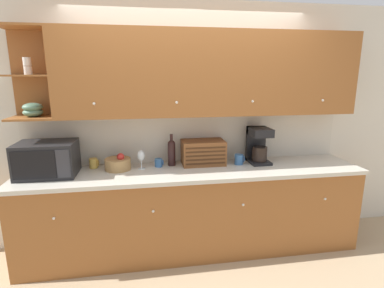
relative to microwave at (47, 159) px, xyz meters
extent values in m
plane|color=tan|center=(1.41, 0.29, -1.07)|extent=(24.00, 24.00, 0.00)
cube|color=beige|center=(1.41, 0.32, 0.23)|extent=(5.87, 0.06, 2.60)
cube|color=#935628|center=(1.41, -0.03, -0.64)|extent=(3.47, 0.64, 0.87)
cube|color=beige|center=(1.41, -0.05, -0.18)|extent=(3.49, 0.67, 0.04)
sphere|color=white|center=(0.11, -0.36, -0.44)|extent=(0.03, 0.03, 0.03)
sphere|color=white|center=(0.98, -0.36, -0.44)|extent=(0.03, 0.03, 0.03)
sphere|color=white|center=(1.84, -0.36, -0.44)|extent=(0.03, 0.03, 0.03)
sphere|color=white|center=(2.71, -0.36, -0.44)|extent=(0.03, 0.03, 0.03)
cube|color=beige|center=(1.41, 0.28, 0.11)|extent=(3.47, 0.01, 0.54)
cube|color=#935628|center=(1.62, 0.11, 0.79)|extent=(3.05, 0.35, 0.84)
cube|color=#935628|center=(-0.11, 0.28, 0.79)|extent=(0.42, 0.02, 0.84)
cube|color=#935628|center=(-0.11, 0.11, 0.38)|extent=(0.42, 0.35, 0.02)
cube|color=#935628|center=(-0.11, 0.11, 0.78)|extent=(0.42, 0.35, 0.02)
cube|color=#935628|center=(-0.11, 0.11, 1.20)|extent=(0.42, 0.35, 0.02)
sphere|color=white|center=(0.48, -0.07, 0.52)|extent=(0.03, 0.03, 0.03)
sphere|color=white|center=(1.24, -0.07, 0.52)|extent=(0.03, 0.03, 0.03)
sphere|color=white|center=(2.00, -0.07, 0.52)|extent=(0.03, 0.03, 0.03)
sphere|color=white|center=(2.76, -0.07, 0.52)|extent=(0.03, 0.03, 0.03)
ellipsoid|color=slate|center=(-0.11, 0.11, 0.43)|extent=(0.18, 0.18, 0.08)
ellipsoid|color=slate|center=(-0.11, 0.11, 0.48)|extent=(0.18, 0.18, 0.08)
cylinder|color=silver|center=(-0.11, 0.11, 0.82)|extent=(0.07, 0.07, 0.08)
cylinder|color=silver|center=(-0.11, 0.11, 0.90)|extent=(0.07, 0.07, 0.07)
cube|color=black|center=(0.00, 0.00, 0.00)|extent=(0.53, 0.38, 0.33)
cube|color=black|center=(-0.06, -0.19, 0.00)|extent=(0.37, 0.01, 0.26)
cube|color=#2D2D33|center=(0.19, -0.19, 0.00)|extent=(0.12, 0.01, 0.26)
cylinder|color=gold|center=(0.39, 0.17, -0.11)|extent=(0.08, 0.08, 0.10)
torus|color=gold|center=(0.44, 0.17, -0.11)|extent=(0.01, 0.07, 0.07)
cylinder|color=#A87F4C|center=(0.65, 0.08, -0.10)|extent=(0.26, 0.26, 0.12)
sphere|color=red|center=(0.68, 0.06, -0.02)|extent=(0.08, 0.08, 0.08)
cylinder|color=silver|center=(0.88, 0.06, -0.16)|extent=(0.07, 0.07, 0.01)
cylinder|color=silver|center=(0.88, 0.06, -0.12)|extent=(0.01, 0.01, 0.08)
ellipsoid|color=silver|center=(0.88, 0.06, -0.02)|extent=(0.08, 0.08, 0.11)
cylinder|color=#38669E|center=(1.06, 0.11, -0.12)|extent=(0.08, 0.08, 0.09)
torus|color=#38669E|center=(1.11, 0.11, -0.12)|extent=(0.01, 0.06, 0.06)
cylinder|color=black|center=(1.20, 0.13, -0.04)|extent=(0.08, 0.08, 0.24)
sphere|color=black|center=(1.20, 0.13, 0.07)|extent=(0.08, 0.08, 0.08)
cylinder|color=black|center=(1.20, 0.13, 0.14)|extent=(0.03, 0.03, 0.08)
cube|color=brown|center=(1.54, 0.13, -0.03)|extent=(0.46, 0.28, 0.26)
cube|color=#432713|center=(1.54, -0.01, -0.12)|extent=(0.42, 0.01, 0.02)
cube|color=#432713|center=(1.54, -0.01, -0.07)|extent=(0.42, 0.01, 0.02)
cube|color=#432713|center=(1.54, -0.01, -0.03)|extent=(0.42, 0.01, 0.02)
cube|color=#432713|center=(1.54, -0.01, 0.01)|extent=(0.42, 0.01, 0.02)
cube|color=#432713|center=(1.54, -0.01, 0.05)|extent=(0.42, 0.01, 0.02)
cylinder|color=#38669E|center=(1.92, 0.05, -0.11)|extent=(0.09, 0.09, 0.11)
torus|color=#38669E|center=(1.97, 0.05, -0.11)|extent=(0.01, 0.07, 0.07)
cube|color=black|center=(2.15, 0.07, -0.15)|extent=(0.21, 0.28, 0.03)
cylinder|color=black|center=(2.15, 0.05, -0.05)|extent=(0.16, 0.16, 0.16)
cube|color=black|center=(2.15, 0.18, 0.03)|extent=(0.21, 0.06, 0.39)
cube|color=black|center=(2.15, 0.07, 0.18)|extent=(0.21, 0.28, 0.09)
camera|label=1|loc=(0.92, -2.93, 0.79)|focal=28.00mm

